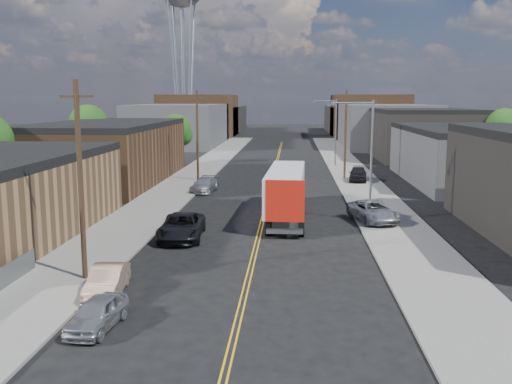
# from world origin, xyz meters

# --- Properties ---
(ground) EXTENTS (260.00, 260.00, 0.00)m
(ground) POSITION_xyz_m (0.00, 60.00, 0.00)
(ground) COLOR black
(ground) RESTS_ON ground
(centerline) EXTENTS (0.32, 120.00, 0.01)m
(centerline) POSITION_xyz_m (0.00, 45.00, 0.01)
(centerline) COLOR gold
(centerline) RESTS_ON ground
(sidewalk_left) EXTENTS (5.00, 140.00, 0.15)m
(sidewalk_left) POSITION_xyz_m (-9.50, 45.00, 0.07)
(sidewalk_left) COLOR slate
(sidewalk_left) RESTS_ON ground
(sidewalk_right) EXTENTS (5.00, 140.00, 0.15)m
(sidewalk_right) POSITION_xyz_m (9.50, 45.00, 0.07)
(sidewalk_right) COLOR slate
(sidewalk_right) RESTS_ON ground
(warehouse_brown) EXTENTS (12.00, 26.00, 6.60)m
(warehouse_brown) POSITION_xyz_m (-18.00, 44.00, 3.30)
(warehouse_brown) COLOR #503620
(warehouse_brown) RESTS_ON ground
(industrial_right_b) EXTENTS (14.00, 24.00, 6.10)m
(industrial_right_b) POSITION_xyz_m (22.00, 46.00, 3.05)
(industrial_right_b) COLOR #323234
(industrial_right_b) RESTS_ON ground
(industrial_right_c) EXTENTS (14.00, 22.00, 7.60)m
(industrial_right_c) POSITION_xyz_m (22.00, 72.00, 3.80)
(industrial_right_c) COLOR black
(industrial_right_c) RESTS_ON ground
(skyline_left_a) EXTENTS (16.00, 30.00, 8.00)m
(skyline_left_a) POSITION_xyz_m (-20.00, 95.00, 4.00)
(skyline_left_a) COLOR #323234
(skyline_left_a) RESTS_ON ground
(skyline_right_a) EXTENTS (16.00, 30.00, 8.00)m
(skyline_right_a) POSITION_xyz_m (20.00, 95.00, 4.00)
(skyline_right_a) COLOR #323234
(skyline_right_a) RESTS_ON ground
(skyline_left_b) EXTENTS (16.00, 26.00, 10.00)m
(skyline_left_b) POSITION_xyz_m (-20.00, 120.00, 5.00)
(skyline_left_b) COLOR #503620
(skyline_left_b) RESTS_ON ground
(skyline_right_b) EXTENTS (16.00, 26.00, 10.00)m
(skyline_right_b) POSITION_xyz_m (20.00, 120.00, 5.00)
(skyline_right_b) COLOR #503620
(skyline_right_b) RESTS_ON ground
(skyline_left_c) EXTENTS (16.00, 40.00, 7.00)m
(skyline_left_c) POSITION_xyz_m (-20.00, 140.00, 3.50)
(skyline_left_c) COLOR black
(skyline_left_c) RESTS_ON ground
(skyline_right_c) EXTENTS (16.00, 40.00, 7.00)m
(skyline_right_c) POSITION_xyz_m (20.00, 140.00, 3.50)
(skyline_right_c) COLOR black
(skyline_right_c) RESTS_ON ground
(streetlight_near) EXTENTS (3.39, 0.25, 9.00)m
(streetlight_near) POSITION_xyz_m (7.60, 25.00, 5.33)
(streetlight_near) COLOR gray
(streetlight_near) RESTS_ON ground
(streetlight_far) EXTENTS (3.39, 0.25, 9.00)m
(streetlight_far) POSITION_xyz_m (7.60, 60.00, 5.33)
(streetlight_far) COLOR gray
(streetlight_far) RESTS_ON ground
(utility_pole_left_near) EXTENTS (1.60, 0.26, 10.00)m
(utility_pole_left_near) POSITION_xyz_m (-8.20, 10.00, 5.14)
(utility_pole_left_near) COLOR black
(utility_pole_left_near) RESTS_ON ground
(utility_pole_left_far) EXTENTS (1.60, 0.26, 10.00)m
(utility_pole_left_far) POSITION_xyz_m (-8.20, 45.00, 5.14)
(utility_pole_left_far) COLOR black
(utility_pole_left_far) RESTS_ON ground
(utility_pole_right) EXTENTS (1.60, 0.26, 10.00)m
(utility_pole_right) POSITION_xyz_m (8.20, 48.00, 5.14)
(utility_pole_right) COLOR black
(utility_pole_right) RESTS_ON ground
(tree_left_mid) EXTENTS (5.10, 5.04, 8.37)m
(tree_left_mid) POSITION_xyz_m (-23.94, 55.00, 5.48)
(tree_left_mid) COLOR black
(tree_left_mid) RESTS_ON ground
(tree_left_far) EXTENTS (4.35, 4.20, 6.97)m
(tree_left_far) POSITION_xyz_m (-13.94, 62.00, 4.57)
(tree_left_far) COLOR black
(tree_left_far) RESTS_ON ground
(tree_right_far) EXTENTS (4.85, 4.76, 7.91)m
(tree_right_far) POSITION_xyz_m (30.06, 60.00, 5.18)
(tree_right_far) COLOR black
(tree_right_far) RESTS_ON ground
(semi_truck) EXTENTS (2.99, 15.02, 3.91)m
(semi_truck) POSITION_xyz_m (1.75, 26.63, 2.23)
(semi_truck) COLOR #BEBEBE
(semi_truck) RESTS_ON ground
(car_left_a) EXTENTS (1.89, 3.87, 1.27)m
(car_left_a) POSITION_xyz_m (-5.52, 4.08, 0.64)
(car_left_a) COLOR #A8AAAE
(car_left_a) RESTS_ON ground
(car_left_b) EXTENTS (1.85, 4.28, 1.37)m
(car_left_b) POSITION_xyz_m (-6.40, 8.00, 0.68)
(car_left_b) COLOR #9C7E66
(car_left_b) RESTS_ON ground
(car_left_c) EXTENTS (3.05, 6.01, 1.63)m
(car_left_c) POSITION_xyz_m (-5.00, 18.96, 0.81)
(car_left_c) COLOR black
(car_left_c) RESTS_ON ground
(car_left_d) EXTENTS (2.56, 5.10, 1.42)m
(car_left_d) POSITION_xyz_m (-6.40, 37.95, 0.71)
(car_left_d) COLOR #A3A6A8
(car_left_d) RESTS_ON ground
(car_right_lot_a) EXTENTS (3.80, 5.84, 1.49)m
(car_right_lot_a) POSITION_xyz_m (8.20, 24.62, 0.90)
(car_right_lot_a) COLOR #ABAEB0
(car_right_lot_a) RESTS_ON sidewalk_right
(car_right_lot_c) EXTENTS (2.43, 4.85, 1.59)m
(car_right_lot_c) POSITION_xyz_m (9.44, 45.56, 0.94)
(car_right_lot_c) COLOR black
(car_right_lot_c) RESTS_ON sidewalk_right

